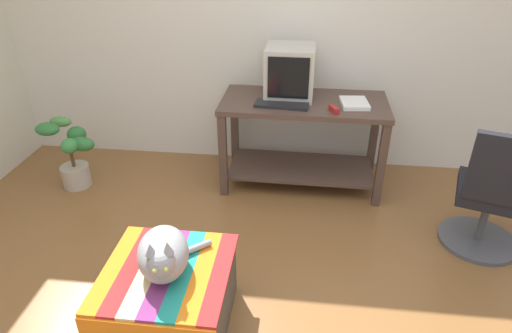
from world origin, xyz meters
TOP-DOWN VIEW (x-y plane):
  - ground_plane at (0.00, 0.00)m, footprint 14.00×14.00m
  - back_wall at (0.00, 2.05)m, footprint 8.00×0.10m
  - desk at (0.21, 1.60)m, footprint 1.29×0.63m
  - tv_monitor at (0.09, 1.69)m, footprint 0.38×0.38m
  - keyboard at (0.04, 1.46)m, footprint 0.41×0.18m
  - book at (0.58, 1.55)m, footprint 0.22×0.26m
  - ottoman_with_blanket at (-0.45, 0.01)m, footprint 0.65×0.68m
  - cat at (-0.44, -0.00)m, footprint 0.37×0.45m
  - potted_plant at (-1.64, 1.34)m, footprint 0.45×0.37m
  - office_chair at (1.44, 0.89)m, footprint 0.53×0.53m
  - stapler at (0.43, 1.39)m, footprint 0.07×0.12m

SIDE VIEW (x-z plane):
  - ground_plane at x=0.00m, z-range 0.00..0.00m
  - ottoman_with_blanket at x=-0.45m, z-range 0.00..0.38m
  - potted_plant at x=-1.64m, z-range 0.00..0.58m
  - office_chair at x=1.44m, z-range -0.06..0.83m
  - desk at x=0.21m, z-range 0.13..0.86m
  - cat at x=-0.44m, z-range 0.36..0.65m
  - keyboard at x=0.04m, z-range 0.73..0.76m
  - book at x=0.58m, z-range 0.73..0.76m
  - stapler at x=0.43m, z-range 0.73..0.77m
  - tv_monitor at x=0.09m, z-range 0.73..1.12m
  - back_wall at x=0.00m, z-range 0.00..2.60m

